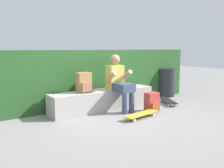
% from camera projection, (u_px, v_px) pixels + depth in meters
% --- Properties ---
extents(ground_plane, '(24.00, 24.00, 0.00)m').
position_uv_depth(ground_plane, '(110.00, 112.00, 5.06)').
color(ground_plane, gray).
extents(bench_main, '(2.37, 0.47, 0.43)m').
position_uv_depth(bench_main, '(103.00, 100.00, 5.24)').
color(bench_main, '#A7A29B').
rests_on(bench_main, ground).
extents(person_skater, '(0.49, 0.62, 1.18)m').
position_uv_depth(person_skater, '(119.00, 81.00, 5.15)').
color(person_skater, gold).
rests_on(person_skater, ground).
extents(skateboard_near_person, '(0.82, 0.31, 0.09)m').
position_uv_depth(skateboard_near_person, '(141.00, 114.00, 4.63)').
color(skateboard_near_person, gold).
rests_on(skateboard_near_person, ground).
extents(skateboard_beside_bench, '(0.55, 0.80, 0.09)m').
position_uv_depth(skateboard_beside_bench, '(168.00, 100.00, 5.84)').
color(skateboard_beside_bench, black).
rests_on(skateboard_beside_bench, ground).
extents(backpack_on_bench, '(0.28, 0.23, 0.40)m').
position_uv_depth(backpack_on_bench, '(84.00, 83.00, 4.91)').
color(backpack_on_bench, '#A37A47').
rests_on(backpack_on_bench, bench_main).
extents(backpack_on_ground, '(0.28, 0.23, 0.40)m').
position_uv_depth(backpack_on_ground, '(152.00, 102.00, 5.10)').
color(backpack_on_ground, '#B23833').
rests_on(backpack_on_ground, ground).
extents(hedge_row, '(4.88, 0.64, 1.27)m').
position_uv_depth(hedge_row, '(103.00, 76.00, 5.97)').
color(hedge_row, '#265224').
rests_on(hedge_row, ground).
extents(trash_bin, '(0.46, 0.46, 0.77)m').
position_uv_depth(trash_bin, '(166.00, 82.00, 6.72)').
color(trash_bin, '#232328').
rests_on(trash_bin, ground).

